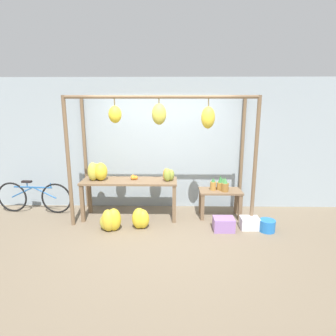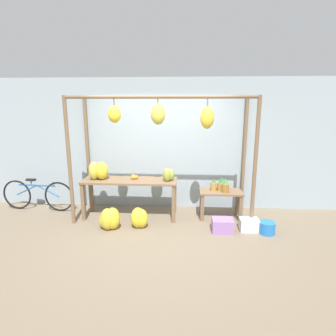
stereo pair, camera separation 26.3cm
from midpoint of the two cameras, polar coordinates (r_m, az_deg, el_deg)
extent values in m
plane|color=#756651|center=(5.10, -3.01, -13.41)|extent=(20.00, 20.00, 0.00)
cube|color=#99A8B2|center=(6.11, -2.22, 4.80)|extent=(8.00, 0.08, 2.80)
cylinder|color=brown|center=(5.46, -20.89, 0.89)|extent=(0.07, 0.07, 2.41)
cylinder|color=brown|center=(5.25, 15.91, 0.79)|extent=(0.07, 0.07, 2.41)
cylinder|color=brown|center=(6.37, -17.66, 2.76)|extent=(0.07, 0.07, 2.41)
cylinder|color=brown|center=(6.19, 13.62, 2.72)|extent=(0.07, 0.07, 2.41)
cylinder|color=brown|center=(4.97, -3.03, 14.24)|extent=(3.39, 0.06, 0.06)
cylinder|color=brown|center=(5.09, -12.32, 12.94)|extent=(0.02, 0.02, 0.12)
ellipsoid|color=yellow|center=(5.09, -12.21, 10.59)|extent=(0.23, 0.20, 0.30)
cylinder|color=brown|center=(4.97, -3.40, 13.44)|extent=(0.02, 0.02, 0.08)
ellipsoid|color=gold|center=(4.97, -3.37, 10.87)|extent=(0.25, 0.23, 0.37)
cylinder|color=brown|center=(4.98, 6.71, 13.09)|extent=(0.02, 0.02, 0.13)
ellipsoid|color=gold|center=(4.99, 6.63, 10.15)|extent=(0.24, 0.22, 0.38)
cube|color=brown|center=(5.65, -9.17, -2.65)|extent=(1.88, 0.59, 0.04)
cube|color=brown|center=(5.76, -18.28, -6.91)|extent=(0.07, 0.07, 0.74)
cube|color=brown|center=(5.45, -0.13, -7.38)|extent=(0.07, 0.07, 0.74)
cube|color=brown|center=(6.20, -16.82, -5.41)|extent=(0.07, 0.07, 0.74)
cube|color=brown|center=(5.91, -0.03, -5.74)|extent=(0.07, 0.07, 0.74)
cube|color=brown|center=(5.74, 9.30, -4.65)|extent=(0.84, 0.46, 0.04)
cube|color=brown|center=(5.62, 5.67, -7.98)|extent=(0.07, 0.07, 0.53)
cube|color=brown|center=(5.73, 13.17, -7.86)|extent=(0.07, 0.07, 0.53)
cube|color=brown|center=(5.96, 5.39, -6.73)|extent=(0.07, 0.07, 0.53)
cube|color=brown|center=(6.06, 12.46, -6.64)|extent=(0.07, 0.07, 0.53)
ellipsoid|color=yellow|center=(5.71, -14.78, -0.71)|extent=(0.29, 0.31, 0.35)
ellipsoid|color=gold|center=(5.88, -15.63, -0.60)|extent=(0.28, 0.30, 0.31)
ellipsoid|color=gold|center=(5.72, -16.29, -0.71)|extent=(0.27, 0.26, 0.37)
sphere|color=orange|center=(5.67, -8.53, -1.93)|extent=(0.08, 0.08, 0.08)
sphere|color=orange|center=(5.73, -8.44, -1.77)|extent=(0.08, 0.08, 0.08)
sphere|color=orange|center=(5.65, -7.88, -1.96)|extent=(0.08, 0.08, 0.08)
sphere|color=orange|center=(5.65, -8.08, -2.00)|extent=(0.07, 0.07, 0.07)
sphere|color=orange|center=(5.65, -8.49, -2.03)|extent=(0.07, 0.07, 0.07)
cylinder|color=olive|center=(5.65, 10.19, -3.88)|extent=(0.15, 0.15, 0.17)
cone|color=#428442|center=(5.61, 10.24, -2.50)|extent=(0.10, 0.10, 0.12)
cylinder|color=#B27F38|center=(5.69, 7.83, -3.63)|extent=(0.12, 0.12, 0.17)
cone|color=#337538|center=(5.66, 7.87, -2.41)|extent=(0.08, 0.08, 0.08)
cylinder|color=#B27F38|center=(5.70, 9.77, -3.78)|extent=(0.13, 0.13, 0.15)
cone|color=#428442|center=(5.66, 9.82, -2.47)|extent=(0.09, 0.09, 0.12)
cylinder|color=#B27F38|center=(5.75, 9.31, -3.65)|extent=(0.15, 0.15, 0.15)
cone|color=#337538|center=(5.71, 9.36, -2.33)|extent=(0.10, 0.10, 0.13)
cylinder|color=#A3702D|center=(5.78, 9.25, -3.57)|extent=(0.12, 0.12, 0.14)
cone|color=#337538|center=(5.74, 9.30, -2.23)|extent=(0.09, 0.09, 0.14)
ellipsoid|color=yellow|center=(5.29, -12.38, -10.22)|extent=(0.32, 0.30, 0.42)
ellipsoid|color=gold|center=(5.45, -13.24, -10.27)|extent=(0.36, 0.38, 0.30)
ellipsoid|color=gold|center=(5.38, -13.64, -10.56)|extent=(0.27, 0.30, 0.31)
ellipsoid|color=gold|center=(5.29, -13.45, -10.33)|extent=(0.34, 0.35, 0.41)
ellipsoid|color=yellow|center=(5.31, -6.67, -10.24)|extent=(0.34, 0.32, 0.36)
ellipsoid|color=yellow|center=(5.31, -7.34, -10.10)|extent=(0.36, 0.36, 0.39)
cube|color=#9970B7|center=(5.29, 9.82, -11.18)|extent=(0.37, 0.29, 0.24)
cylinder|color=blue|center=(5.45, 18.17, -11.07)|extent=(0.29, 0.29, 0.21)
torus|color=black|center=(6.91, -30.06, -5.14)|extent=(0.65, 0.08, 0.65)
torus|color=black|center=(6.41, -22.86, -5.71)|extent=(0.65, 0.08, 0.65)
cylinder|color=#235B9E|center=(6.58, -26.80, -3.52)|extent=(0.83, 0.09, 0.03)
cylinder|color=#235B9E|center=(6.74, -28.46, -4.35)|extent=(0.50, 0.06, 0.26)
cylinder|color=#235B9E|center=(6.49, -24.86, -4.60)|extent=(0.50, 0.06, 0.26)
cylinder|color=#235B9E|center=(6.64, -27.74, -3.05)|extent=(0.02, 0.02, 0.10)
cube|color=black|center=(6.62, -27.80, -2.47)|extent=(0.20, 0.09, 0.04)
cylinder|color=#235B9E|center=(6.38, -23.85, -3.26)|extent=(0.02, 0.02, 0.10)
ellipsoid|color=gold|center=(5.48, -1.77, -1.36)|extent=(0.17, 0.17, 0.25)
ellipsoid|color=#93A33D|center=(5.51, -0.79, -1.45)|extent=(0.19, 0.20, 0.22)
ellipsoid|color=#93A33D|center=(5.44, -1.49, -1.43)|extent=(0.19, 0.18, 0.26)
cube|color=silver|center=(5.46, 14.88, -10.76)|extent=(0.34, 0.27, 0.21)
camera|label=1|loc=(0.13, -91.37, -0.32)|focal=30.00mm
camera|label=2|loc=(0.13, 88.63, 0.32)|focal=30.00mm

